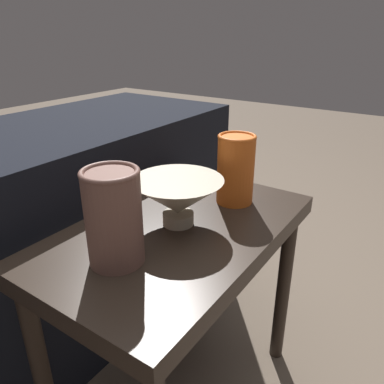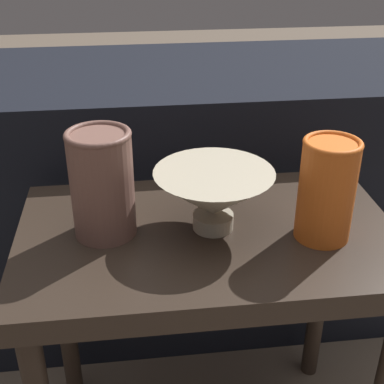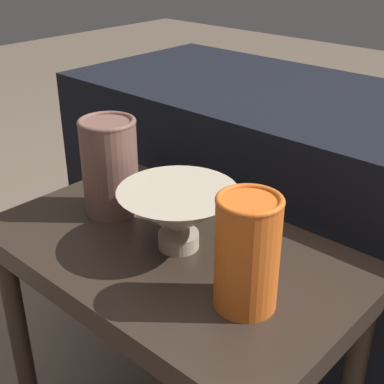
{
  "view_description": "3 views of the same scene",
  "coord_description": "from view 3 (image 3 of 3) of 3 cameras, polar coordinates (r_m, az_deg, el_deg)",
  "views": [
    {
      "loc": [
        -0.55,
        -0.41,
        0.88
      ],
      "look_at": [
        0.04,
        -0.01,
        0.57
      ],
      "focal_mm": 35.0,
      "sensor_mm": 36.0,
      "label": 1
    },
    {
      "loc": [
        -0.11,
        -0.72,
        0.97
      ],
      "look_at": [
        -0.02,
        0.02,
        0.57
      ],
      "focal_mm": 50.0,
      "sensor_mm": 36.0,
      "label": 2
    },
    {
      "loc": [
        0.51,
        -0.52,
        0.97
      ],
      "look_at": [
        0.03,
        0.01,
        0.61
      ],
      "focal_mm": 50.0,
      "sensor_mm": 36.0,
      "label": 3
    }
  ],
  "objects": [
    {
      "name": "vase_colorful_right",
      "position": [
        0.7,
        5.9,
        -6.36
      ],
      "size": [
        0.09,
        0.09,
        0.16
      ],
      "color": "orange",
      "rests_on": "table"
    },
    {
      "name": "bowl",
      "position": [
        0.83,
        -1.48,
        -2.26
      ],
      "size": [
        0.19,
        0.19,
        0.1
      ],
      "color": "#B2A88E",
      "rests_on": "table"
    },
    {
      "name": "table",
      "position": [
        0.9,
        -2.07,
        -9.67
      ],
      "size": [
        0.61,
        0.37,
        0.51
      ],
      "color": "#2D231C",
      "rests_on": "ground_plane"
    },
    {
      "name": "vase_textured_left",
      "position": [
        0.93,
        -8.76,
        2.83
      ],
      "size": [
        0.1,
        0.1,
        0.17
      ],
      "color": "brown",
      "rests_on": "table"
    },
    {
      "name": "couch_backdrop",
      "position": [
        1.29,
        13.05,
        -4.16
      ],
      "size": [
        1.25,
        0.5,
        0.64
      ],
      "color": "black",
      "rests_on": "ground_plane"
    }
  ]
}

